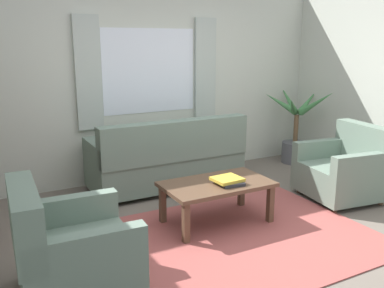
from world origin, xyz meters
The scene contains 10 objects.
ground_plane centered at (0.00, 0.00, 0.00)m, with size 6.24×6.24×0.00m, color #6B6056.
wall_back centered at (0.00, 2.26, 1.30)m, with size 5.32×0.12×2.60m, color beige.
window_with_curtains centered at (0.00, 2.18, 1.45)m, with size 1.98×0.07×1.40m.
area_rug centered at (0.00, 0.00, 0.01)m, with size 2.48×1.99×0.01m, color #9E4C47.
couch centered at (-0.03, 1.61, 0.37)m, with size 1.90×0.82×0.92m.
armchair_left centered at (-1.66, -0.18, 0.35)m, with size 0.86×0.88×0.88m.
armchair_right centered at (1.68, 0.31, 0.35)m, with size 0.92×0.94×0.88m.
coffee_table centered at (-0.04, 0.41, 0.38)m, with size 1.10×0.64×0.44m.
book_stack_on_table centered at (0.04, 0.32, 0.47)m, with size 0.29×0.29×0.06m.
potted_plant centered at (2.21, 1.77, 0.44)m, with size 0.94×1.11×1.19m.
Camera 1 is at (-2.18, -3.04, 1.83)m, focal length 39.40 mm.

